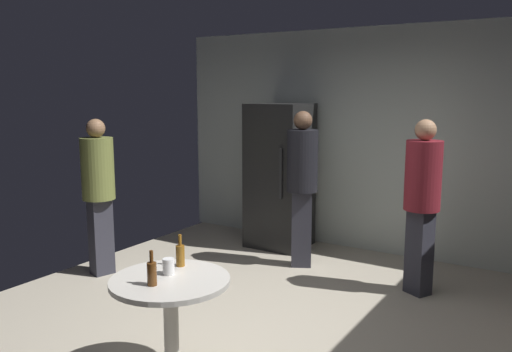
{
  "coord_description": "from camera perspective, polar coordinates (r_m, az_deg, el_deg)",
  "views": [
    {
      "loc": [
        2.15,
        -3.48,
        1.97
      ],
      "look_at": [
        -0.13,
        0.17,
        1.26
      ],
      "focal_mm": 36.93,
      "sensor_mm": 36.0,
      "label": 1
    }
  ],
  "objects": [
    {
      "name": "wall_back",
      "position": [
        6.5,
        12.62,
        3.67
      ],
      "size": [
        5.32,
        0.06,
        2.7
      ],
      "primitive_type": "cube",
      "color": "beige",
      "rests_on": "ground_plane"
    },
    {
      "name": "person_in_olive_shirt",
      "position": [
        5.79,
        -16.7,
        -0.92
      ],
      "size": [
        0.42,
        0.42,
        1.67
      ],
      "rotation": [
        0.0,
        0.0,
        -0.26
      ],
      "color": "#2D2D38",
      "rests_on": "ground_plane"
    },
    {
      "name": "person_in_maroon_shirt",
      "position": [
        5.24,
        17.57,
        -1.82
      ],
      "size": [
        0.46,
        0.46,
        1.7
      ],
      "rotation": [
        0.0,
        0.0,
        -2.07
      ],
      "color": "#2D2D38",
      "rests_on": "ground_plane"
    },
    {
      "name": "beer_bottle_amber",
      "position": [
        3.79,
        -8.2,
        -8.42
      ],
      "size": [
        0.06,
        0.06,
        0.23
      ],
      "color": "#8C5919",
      "rests_on": "foreground_table"
    },
    {
      "name": "person_in_black_shirt",
      "position": [
        5.81,
        5.02,
        -0.07
      ],
      "size": [
        0.46,
        0.46,
        1.74
      ],
      "rotation": [
        0.0,
        0.0,
        -1.08
      ],
      "color": "#2D2D38",
      "rests_on": "ground_plane"
    },
    {
      "name": "plastic_cup_white",
      "position": [
        3.65,
        -9.45,
        -9.64
      ],
      "size": [
        0.08,
        0.08,
        0.11
      ],
      "primitive_type": "cylinder",
      "color": "white",
      "rests_on": "foreground_table"
    },
    {
      "name": "beer_bottle_brown",
      "position": [
        3.47,
        -11.21,
        -10.24
      ],
      "size": [
        0.06,
        0.06,
        0.23
      ],
      "color": "#593314",
      "rests_on": "foreground_table"
    },
    {
      "name": "foreground_table",
      "position": [
        3.63,
        -9.26,
        -12.43
      ],
      "size": [
        0.8,
        0.8,
        0.73
      ],
      "color": "beige",
      "rests_on": "ground_plane"
    },
    {
      "name": "refrigerator",
      "position": [
        6.61,
        2.58,
        0.04
      ],
      "size": [
        0.7,
        0.68,
        1.8
      ],
      "color": "black",
      "rests_on": "ground_plane"
    },
    {
      "name": "ground_plane",
      "position": [
        4.56,
        0.27,
        -16.93
      ],
      "size": [
        5.2,
        5.2,
        0.1
      ],
      "primitive_type": "cube",
      "color": "#B2A893"
    }
  ]
}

